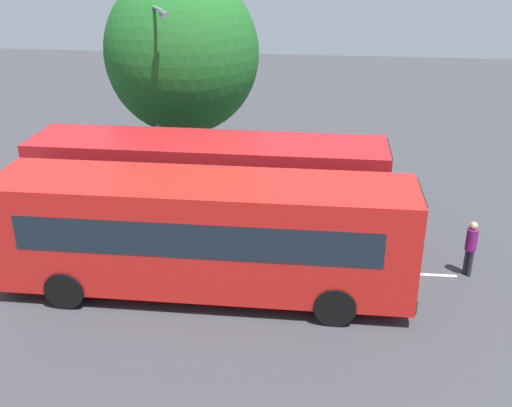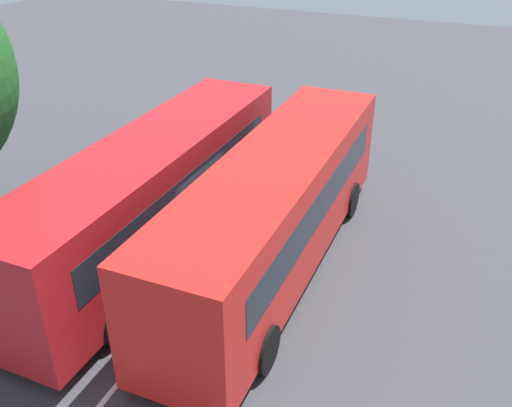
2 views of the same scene
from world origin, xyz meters
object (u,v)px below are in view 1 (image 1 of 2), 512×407
(bus_far_left, at_px, (205,233))
(street_lamp, at_px, (157,85))
(pedestrian, at_px, (471,244))
(bus_center_left, at_px, (209,185))
(depot_tree, at_px, (182,54))

(bus_far_left, distance_m, street_lamp, 8.25)
(pedestrian, bearing_deg, street_lamp, -61.05)
(bus_center_left, xyz_separation_m, street_lamp, (-2.59, 4.04, 2.13))
(bus_center_left, relative_size, street_lamp, 1.61)
(bus_far_left, bearing_deg, pedestrian, 13.56)
(pedestrian, bearing_deg, bus_far_left, -18.97)
(bus_far_left, bearing_deg, bus_center_left, 98.44)
(bus_far_left, xyz_separation_m, pedestrian, (7.24, 1.75, -0.82))
(street_lamp, bearing_deg, pedestrian, 33.58)
(pedestrian, bearing_deg, depot_tree, -69.64)
(pedestrian, distance_m, street_lamp, 12.10)
(street_lamp, bearing_deg, bus_center_left, 4.72)
(bus_center_left, relative_size, depot_tree, 1.39)
(street_lamp, relative_size, depot_tree, 0.86)
(bus_far_left, height_order, depot_tree, depot_tree)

